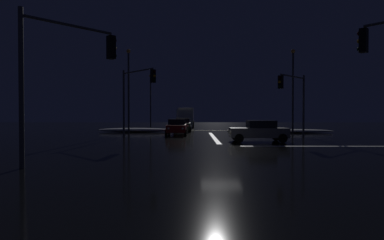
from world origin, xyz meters
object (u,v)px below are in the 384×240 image
sedan_white (182,123)px  sedan_gray_crossing (259,131)px  sedan_green (183,125)px  box_truck (186,116)px  traffic_signal_ne (294,93)px  streetlamp_left_far (151,97)px  streetlamp_right_near (293,85)px  traffic_signal_nw (136,89)px  streetlamp_left_near (129,85)px  sedan_red (177,127)px  traffic_signal_sw (65,63)px

sedan_white → sedan_gray_crossing: same height
sedan_green → box_truck: (-0.04, 12.02, 0.91)m
traffic_signal_ne → sedan_white: bearing=123.0°
traffic_signal_ne → streetlamp_left_far: (-15.56, 22.50, 1.05)m
sedan_gray_crossing → streetlamp_right_near: size_ratio=0.48×
traffic_signal_nw → box_truck: bearing=80.9°
sedan_white → streetlamp_left_near: streetlamp_left_near is taller
traffic_signal_ne → traffic_signal_nw: (-13.52, -0.05, 0.32)m
sedan_gray_crossing → traffic_signal_ne: (3.70, 3.50, 3.04)m
traffic_signal_nw → streetlamp_left_near: size_ratio=0.67×
sedan_red → traffic_signal_nw: size_ratio=0.72×
sedan_red → sedan_green: (0.33, 6.28, 0.00)m
traffic_signal_ne → box_truck: bearing=114.1°
sedan_gray_crossing → traffic_signal_nw: 10.94m
sedan_gray_crossing → traffic_signal_ne: traffic_signal_ne is taller
sedan_white → traffic_signal_nw: size_ratio=0.72×
sedan_green → traffic_signal_sw: traffic_signal_sw is taller
traffic_signal_ne → traffic_signal_sw: 19.40m
sedan_red → box_truck: 18.32m
sedan_red → streetlamp_left_far: size_ratio=0.51×
sedan_gray_crossing → sedan_green: bearing=114.3°
sedan_white → traffic_signal_ne: (10.20, -15.71, 3.04)m
box_truck → streetlamp_right_near: size_ratio=0.92×
box_truck → sedan_green: bearing=-89.8°
streetlamp_left_near → traffic_signal_sw: bearing=-84.8°
streetlamp_left_near → streetlamp_left_far: bearing=90.0°
streetlamp_left_far → sedan_red: bearing=-74.0°
sedan_red → sedan_gray_crossing: 9.91m
traffic_signal_nw → traffic_signal_sw: bearing=-90.8°
sedan_green → streetlamp_left_far: bearing=114.8°
sedan_green → streetlamp_left_near: (-5.66, -3.73, 4.40)m
sedan_red → sedan_green: bearing=87.0°
traffic_signal_ne → streetlamp_left_near: size_ratio=0.61×
traffic_signal_nw → sedan_green: bearing=70.6°
streetlamp_right_near → traffic_signal_nw: bearing=-157.1°
box_truck → traffic_signal_ne: size_ratio=1.49×
box_truck → streetlamp_left_near: (-5.63, -15.75, 3.49)m
traffic_signal_ne → streetlamp_left_far: bearing=124.7°
box_truck → streetlamp_left_far: size_ratio=0.98×
sedan_green → box_truck: size_ratio=0.52×
sedan_green → streetlamp_left_far: 14.12m
sedan_red → streetlamp_right_near: size_ratio=0.48×
sedan_white → traffic_signal_sw: (-3.52, -29.43, 3.31)m
sedan_gray_crossing → streetlamp_left_near: size_ratio=0.48×
sedan_red → traffic_signal_ne: traffic_signal_ne is taller
sedan_green → streetlamp_left_far: size_ratio=0.51×
sedan_green → traffic_signal_sw: size_ratio=0.72×
sedan_red → sedan_white: (0.03, 11.76, 0.00)m
sedan_red → traffic_signal_ne: bearing=-21.1°
sedan_gray_crossing → traffic_signal_sw: size_ratio=0.72×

